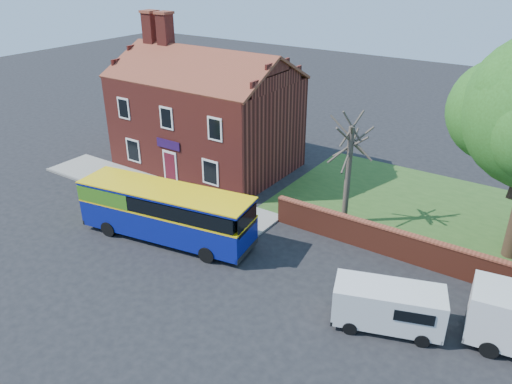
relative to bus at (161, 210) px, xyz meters
The scene contains 9 objects.
ground 3.44m from the bus, 37.08° to the right, with size 120.00×120.00×0.00m, color black.
pavement 6.30m from the bus, 139.46° to the left, with size 18.00×3.50×0.12m, color gray.
kerb 5.37m from the bus, 154.52° to the left, with size 18.00×0.15×0.14m, color slate.
grass_strip 19.10m from the bus, 36.07° to the left, with size 26.00×12.00×0.04m, color #426B28.
shop_building 10.89m from the bus, 115.58° to the left, with size 12.30×8.13×10.50m.
boundary_wall 16.26m from the bus, 18.69° to the left, with size 22.00×0.38×1.60m.
bus is the anchor object (origin of this frame).
van_near 12.99m from the bus, ahead, with size 4.83×3.16×1.97m.
bare_tree 10.60m from the bus, 43.32° to the left, with size 2.40×2.86×6.40m.
Camera 1 is at (15.30, -15.20, 14.33)m, focal length 35.00 mm.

